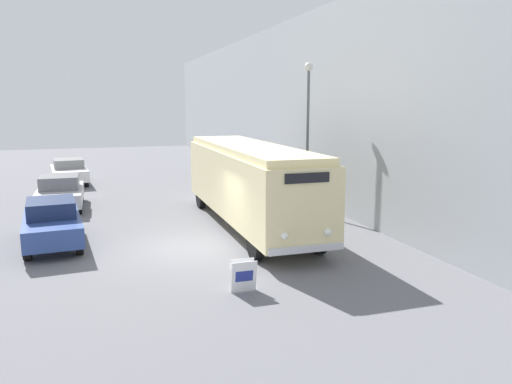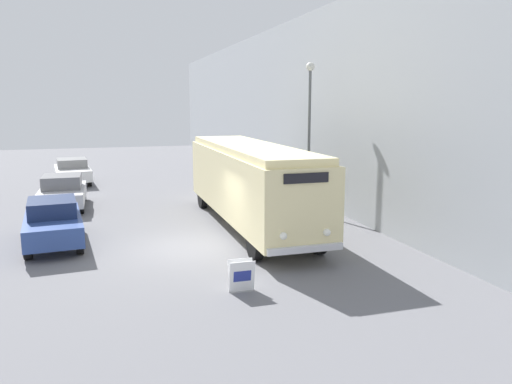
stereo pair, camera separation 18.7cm
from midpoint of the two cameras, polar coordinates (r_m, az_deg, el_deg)
ground_plane at (r=16.74m, az=-8.16°, el=-6.37°), size 80.00×80.00×0.00m
building_wall_right at (r=27.69m, az=3.10°, el=9.61°), size 0.30×60.00×8.95m
vintage_bus at (r=19.05m, az=-1.09°, el=1.35°), size 2.42×11.02×3.17m
sign_board at (r=12.82m, az=-1.89°, el=-9.61°), size 0.66×0.31×0.82m
streetlamp at (r=21.51m, az=5.70°, el=8.56°), size 0.36×0.36×6.40m
parked_car_near at (r=18.10m, az=-22.56°, el=-3.22°), size 2.12×4.39×1.54m
parked_car_mid at (r=24.25m, az=-21.69°, el=-0.00°), size 1.96×4.28×1.51m
parked_car_far at (r=31.46m, az=-20.75°, el=2.24°), size 2.34×4.47×1.48m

